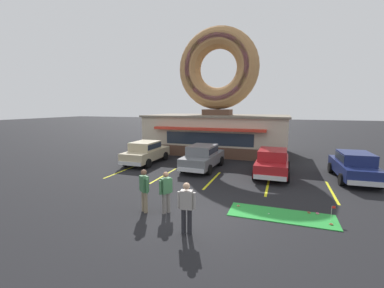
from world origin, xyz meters
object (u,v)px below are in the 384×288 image
Objects in this scene: golf_ball at (269,214)px; trash_bin at (132,148)px; car_champagne at (146,151)px; pedestrian_hooded_kid at (144,189)px; car_red at (272,161)px; putting_flag_pin at (333,210)px; car_navy at (354,165)px; pedestrian_blue_sweater_man at (187,205)px; car_grey at (203,156)px; pedestrian_leather_jacket_man at (166,190)px.

golf_ball is 0.04× the size of trash_bin.
car_champagne is 8.91m from pedestrian_hooded_kid.
car_red is 4.70× the size of trash_bin.
car_champagne is at bearing 119.31° from pedestrian_hooded_kid.
trash_bin reaches higher than putting_flag_pin.
car_champagne is at bearing -179.77° from car_navy.
putting_flag_pin is 5.34m from pedestrian_blue_sweater_man.
pedestrian_hooded_kid is (-8.83, -7.82, 0.07)m from car_navy.
car_champagne is 13.19m from car_navy.
pedestrian_hooded_kid reaches higher than car_navy.
putting_flag_pin is 0.32× the size of pedestrian_blue_sweater_man.
car_red is at bearing 111.88° from putting_flag_pin.
car_red is 8.71m from pedestrian_blue_sweater_man.
car_navy is 4.74× the size of trash_bin.
pedestrian_hooded_kid is (-0.07, -7.48, 0.07)m from car_grey.
pedestrian_leather_jacket_man is (0.78, -7.29, 0.04)m from car_grey.
car_grey is at bearing 178.08° from car_red.
golf_ball is 0.02× the size of pedestrian_hooded_kid.
car_navy is (2.02, 6.29, 0.43)m from putting_flag_pin.
pedestrian_blue_sweater_man is at bearing -76.18° from car_grey.
trash_bin is at bearing 129.16° from pedestrian_blue_sweater_man.
car_grey is 8.77m from car_navy.
pedestrian_blue_sweater_man is 15.43m from trash_bin.
car_red is (4.41, -0.15, 0.00)m from car_grey.
car_champagne is 2.79× the size of pedestrian_leather_jacket_man.
car_red is at bearing -2.84° from car_champagne.
car_champagne is 10.99m from pedestrian_blue_sweater_man.
pedestrian_hooded_kid is 13.27m from trash_bin.
pedestrian_leather_jacket_man is at bearing -83.93° from car_grey.
golf_ball is at bearing -38.11° from trash_bin.
pedestrian_blue_sweater_man is (-6.66, -8.89, 0.08)m from car_navy.
trash_bin is at bearing 135.75° from car_champagne.
golf_ball is at bearing -53.45° from car_grey.
golf_ball is 0.01× the size of car_red.
car_grey is 1.01× the size of car_red.
car_navy is (4.35, 0.49, 0.00)m from car_red.
pedestrian_blue_sweater_man is at bearing -50.84° from trash_bin.
pedestrian_blue_sweater_man reaches higher than pedestrian_leather_jacket_man.
golf_ball is 4.90m from pedestrian_hooded_kid.
golf_ball is 7.78m from car_navy.
putting_flag_pin is 0.32× the size of pedestrian_hooded_kid.
car_grey is 8.38m from trash_bin.
pedestrian_blue_sweater_man is (-2.31, -8.40, 0.08)m from car_red.
car_champagne is (-4.43, 0.29, 0.00)m from car_grey.
trash_bin is (-12.05, 3.56, -0.37)m from car_red.
pedestrian_blue_sweater_man is at bearing -150.76° from putting_flag_pin.
trash_bin is (-12.20, 9.57, 0.45)m from golf_ball.
pedestrian_hooded_kid is at bearing -167.34° from putting_flag_pin.
pedestrian_leather_jacket_man reaches higher than trash_bin.
golf_ball is 7.70m from car_grey.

